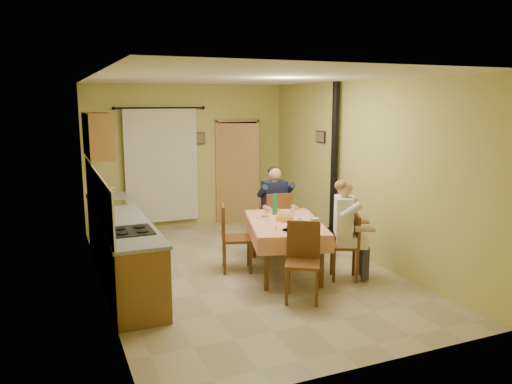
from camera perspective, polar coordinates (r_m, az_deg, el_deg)
name	(u,v)px	position (r m, az deg, el deg)	size (l,w,h in m)	color
floor	(243,270)	(7.52, -1.48, -8.91)	(4.00, 6.00, 0.01)	tan
room_shell	(243,148)	(7.13, -1.55, 5.03)	(4.04, 6.04, 2.82)	#C1C163
kitchen_run	(121,245)	(7.35, -15.22, -5.82)	(0.64, 3.64, 1.56)	brown
upper_cabinets	(97,135)	(8.37, -17.70, 6.23)	(0.35, 1.40, 0.70)	brown
curtain	(162,165)	(9.80, -10.74, 3.05)	(1.70, 0.07, 2.22)	black
doorway	(238,172)	(10.26, -2.04, 2.35)	(0.96, 0.44, 2.15)	black
dining_table	(285,246)	(7.37, 3.31, -6.24)	(1.44, 1.90, 0.76)	#EE977B
tableware	(288,219)	(7.18, 3.72, -3.10)	(0.63, 1.63, 0.33)	white
chair_far	(275,234)	(8.37, 2.22, -4.81)	(0.47, 0.47, 1.01)	brown
chair_near	(302,278)	(6.39, 5.32, -9.74)	(0.58, 0.58, 0.99)	brown
chair_right	(345,259)	(7.20, 10.15, -7.54)	(0.50, 0.50, 0.93)	brown
chair_left	(236,251)	(7.45, -2.33, -6.75)	(0.55, 0.55, 1.00)	brown
man_far	(275,199)	(8.25, 2.21, -0.85)	(0.60, 0.48, 1.39)	#141938
man_right	(346,218)	(7.04, 10.20, -2.97)	(0.61, 0.65, 1.39)	white
stove_flue	(334,188)	(8.62, 8.86, 0.51)	(0.24, 0.24, 2.80)	black
picture_back	(200,138)	(10.02, -6.42, 6.12)	(0.19, 0.03, 0.23)	black
picture_right	(321,137)	(9.06, 7.38, 6.28)	(0.03, 0.31, 0.21)	brown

